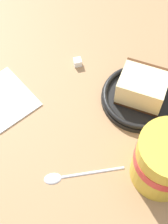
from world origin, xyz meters
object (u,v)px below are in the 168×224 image
(cake_slice, at_px, (142,87))
(teaspoon, at_px, (67,176))
(small_plate, at_px, (140,97))
(sugar_cube, at_px, (78,62))
(tea_mug, at_px, (165,161))

(cake_slice, relative_size, teaspoon, 0.87)
(small_plate, xyz_separation_m, sugar_cube, (0.03, -0.14, -0.00))
(tea_mug, bearing_deg, teaspoon, -38.22)
(cake_slice, height_order, tea_mug, tea_mug)
(small_plate, bearing_deg, cake_slice, -151.06)
(cake_slice, distance_m, teaspoon, 0.21)
(small_plate, relative_size, sugar_cube, 9.66)
(tea_mug, distance_m, sugar_cube, 0.28)
(small_plate, xyz_separation_m, teaspoon, (0.20, 0.03, -0.01))
(small_plate, distance_m, cake_slice, 0.03)
(teaspoon, distance_m, sugar_cube, 0.24)
(sugar_cube, bearing_deg, small_plate, 103.44)
(cake_slice, relative_size, tea_mug, 0.86)
(small_plate, height_order, tea_mug, tea_mug)
(teaspoon, bearing_deg, sugar_cube, -133.57)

